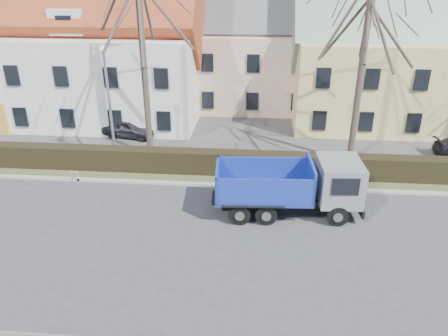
# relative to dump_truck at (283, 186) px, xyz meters

# --- Properties ---
(ground) EXTENTS (120.00, 120.00, 0.00)m
(ground) POSITION_rel_dump_truck_xyz_m (-5.77, -2.17, -1.38)
(ground) COLOR #3C3B3E
(curb_far) EXTENTS (80.00, 0.30, 0.12)m
(curb_far) POSITION_rel_dump_truck_xyz_m (-5.77, 2.43, -1.32)
(curb_far) COLOR #A19E93
(curb_far) RESTS_ON ground
(grass_strip) EXTENTS (80.00, 3.00, 0.10)m
(grass_strip) POSITION_rel_dump_truck_xyz_m (-5.77, 4.03, -1.33)
(grass_strip) COLOR #47502D
(grass_strip) RESTS_ON ground
(hedge) EXTENTS (60.00, 0.90, 1.30)m
(hedge) POSITION_rel_dump_truck_xyz_m (-5.77, 3.83, -0.73)
(hedge) COLOR black
(hedge) RESTS_ON ground
(building_white) EXTENTS (26.80, 10.80, 9.50)m
(building_white) POSITION_rel_dump_truck_xyz_m (-18.77, 13.83, 3.37)
(building_white) COLOR white
(building_white) RESTS_ON ground
(building_pink) EXTENTS (10.80, 8.80, 8.00)m
(building_pink) POSITION_rel_dump_truck_xyz_m (-1.77, 17.83, 2.62)
(building_pink) COLOR beige
(building_pink) RESTS_ON ground
(building_yellow) EXTENTS (18.80, 10.80, 8.50)m
(building_yellow) POSITION_rel_dump_truck_xyz_m (10.23, 14.83, 2.87)
(building_yellow) COLOR #DAC777
(building_yellow) RESTS_ON ground
(tree_1) EXTENTS (9.20, 9.20, 12.65)m
(tree_1) POSITION_rel_dump_truck_xyz_m (-7.77, 6.33, 4.95)
(tree_1) COLOR #42362E
(tree_1) RESTS_ON ground
(tree_2) EXTENTS (8.00, 8.00, 11.00)m
(tree_2) POSITION_rel_dump_truck_xyz_m (4.23, 6.33, 4.12)
(tree_2) COLOR #42362E
(tree_2) RESTS_ON ground
(dump_truck) EXTENTS (7.03, 2.96, 2.76)m
(dump_truck) POSITION_rel_dump_truck_xyz_m (0.00, 0.00, 0.00)
(dump_truck) COLOR navy
(dump_truck) RESTS_ON ground
(streetlight) EXTENTS (0.54, 0.54, 6.85)m
(streetlight) POSITION_rel_dump_truck_xyz_m (-9.47, 4.83, 2.05)
(streetlight) COLOR gray
(streetlight) RESTS_ON ground
(cart_frame) EXTENTS (0.74, 0.44, 0.67)m
(cart_frame) POSITION_rel_dump_truck_xyz_m (-11.13, 2.31, -1.04)
(cart_frame) COLOR silver
(cart_frame) RESTS_ON ground
(parked_car_a) EXTENTS (3.87, 2.19, 1.24)m
(parked_car_a) POSITION_rel_dump_truck_xyz_m (-9.90, 9.09, -0.76)
(parked_car_a) COLOR #24242A
(parked_car_a) RESTS_ON ground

